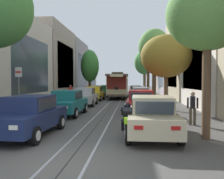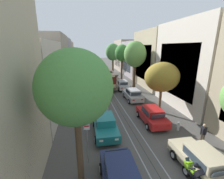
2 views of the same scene
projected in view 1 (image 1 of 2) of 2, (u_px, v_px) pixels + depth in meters
ground_plane at (116, 100)px, 26.47m from camera, size 160.00×160.00×0.00m
trolley_track_rails at (118, 98)px, 29.63m from camera, size 1.14×59.70×0.01m
building_facade_left at (45, 63)px, 29.57m from camera, size 5.39×51.40×10.05m
building_facade_right at (194, 59)px, 27.55m from camera, size 5.24×51.40×10.12m
parked_car_navy_near_left at (29, 115)px, 9.33m from camera, size 2.08×4.39×1.58m
parked_car_teal_second_left at (67, 103)px, 14.91m from camera, size 2.06×4.39×1.58m
parked_car_silver_mid_left at (85, 97)px, 20.89m from camera, size 2.06×4.39×1.58m
parked_car_yellow_fourth_left at (95, 93)px, 26.59m from camera, size 2.08×4.40×1.58m
parked_car_green_fifth_left at (101, 91)px, 32.91m from camera, size 2.11×4.41×1.58m
parked_car_grey_sixth_left at (106, 90)px, 38.68m from camera, size 2.11×4.41×1.58m
parked_car_beige_near_right at (151, 116)px, 9.17m from camera, size 2.02×4.37×1.58m
parked_car_red_second_right at (141, 102)px, 15.54m from camera, size 2.08×4.39×1.58m
parked_car_silver_mid_right at (140, 96)px, 22.14m from camera, size 2.00×4.36×1.58m
parked_car_white_fourth_right at (138, 93)px, 28.01m from camera, size 2.01×4.36×1.58m
parked_car_beige_fifth_right at (135, 91)px, 34.55m from camera, size 2.05×4.38×1.58m
street_tree_kerb_left_second at (90, 66)px, 32.47m from camera, size 2.53×2.70×6.53m
street_tree_kerb_right_near at (207, 15)px, 8.60m from camera, size 3.04×2.57×5.98m
street_tree_kerb_right_second at (166, 56)px, 17.46m from camera, size 3.81×3.07×5.66m
street_tree_kerb_right_mid at (154, 48)px, 26.29m from camera, size 3.57×3.25×8.08m
street_tree_kerb_right_fourth at (148, 57)px, 34.37m from camera, size 2.95×3.20×7.68m
street_tree_kerb_right_far at (145, 63)px, 44.46m from camera, size 3.90×3.44×8.07m
cable_car_trolley at (118, 85)px, 30.52m from camera, size 2.70×9.16×3.28m
motorcycle_with_rider at (127, 122)px, 8.57m from camera, size 0.56×1.99×1.37m
pedestrian_on_left_pavement at (70, 91)px, 29.29m from camera, size 0.55×0.37×1.72m
pedestrian_on_right_pavement at (193, 106)px, 11.49m from camera, size 0.55×0.39×1.66m
fire_hydrant at (171, 111)px, 13.61m from camera, size 0.40×0.22×0.84m
street_sign_post at (19, 88)px, 11.77m from camera, size 0.36×0.07×2.93m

